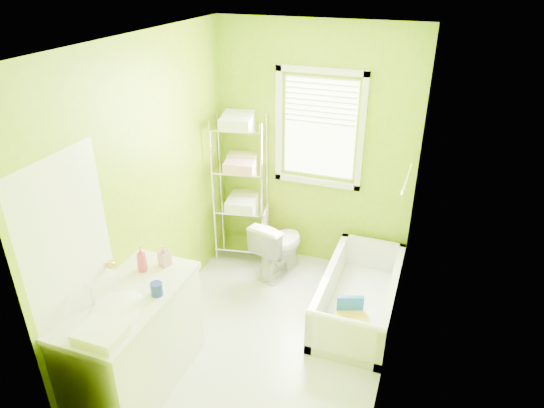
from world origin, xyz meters
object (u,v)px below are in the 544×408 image
(bathtub, at_px, (358,302))
(wire_shelf_unit, at_px, (242,174))
(toilet, at_px, (279,246))
(vanity, at_px, (134,340))

(bathtub, xyz_separation_m, wire_shelf_unit, (-1.44, 0.60, 0.87))
(bathtub, height_order, wire_shelf_unit, wire_shelf_unit)
(wire_shelf_unit, bearing_deg, bathtub, -22.63)
(bathtub, distance_m, toilet, 1.06)
(bathtub, xyz_separation_m, vanity, (-1.48, -1.46, 0.32))
(bathtub, height_order, vanity, vanity)
(vanity, bearing_deg, wire_shelf_unit, 89.00)
(wire_shelf_unit, bearing_deg, toilet, -20.87)
(bathtub, relative_size, wire_shelf_unit, 0.86)
(bathtub, height_order, toilet, toilet)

